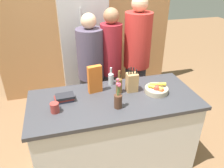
% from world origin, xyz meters
% --- Properties ---
extents(ground_plane, '(14.00, 14.00, 0.00)m').
position_xyz_m(ground_plane, '(0.00, 0.00, 0.00)').
color(ground_plane, brown).
extents(kitchen_island, '(1.81, 0.81, 0.89)m').
position_xyz_m(kitchen_island, '(0.00, 0.00, 0.45)').
color(kitchen_island, silver).
rests_on(kitchen_island, ground_plane).
extents(back_wall_wood, '(3.01, 0.12, 2.60)m').
position_xyz_m(back_wall_wood, '(0.00, 1.83, 1.30)').
color(back_wall_wood, '#AD7A4C').
rests_on(back_wall_wood, ground_plane).
extents(refrigerator, '(0.70, 0.62, 1.98)m').
position_xyz_m(refrigerator, '(-0.11, 1.47, 0.99)').
color(refrigerator, '#B7B7BC').
rests_on(refrigerator, ground_plane).
extents(fruit_bowl, '(0.26, 0.26, 0.10)m').
position_xyz_m(fruit_bowl, '(0.48, -0.01, 0.93)').
color(fruit_bowl, tan).
rests_on(fruit_bowl, kitchen_island).
extents(knife_block, '(0.12, 0.10, 0.29)m').
position_xyz_m(knife_block, '(0.23, 0.11, 1.00)').
color(knife_block, tan).
rests_on(knife_block, kitchen_island).
extents(flower_vase, '(0.08, 0.08, 0.32)m').
position_xyz_m(flower_vase, '(-0.01, -0.17, 0.99)').
color(flower_vase, '#4C2D1E').
rests_on(flower_vase, kitchen_island).
extents(cereal_box, '(0.16, 0.09, 0.31)m').
position_xyz_m(cereal_box, '(-0.17, 0.19, 1.05)').
color(cereal_box, orange).
rests_on(cereal_box, kitchen_island).
extents(coffee_mug, '(0.09, 0.12, 0.10)m').
position_xyz_m(coffee_mug, '(-0.62, -0.09, 0.94)').
color(coffee_mug, '#99332D').
rests_on(coffee_mug, kitchen_island).
extents(book_stack, '(0.21, 0.15, 0.07)m').
position_xyz_m(book_stack, '(-0.51, 0.09, 0.93)').
color(book_stack, '#2D334C').
rests_on(book_stack, kitchen_island).
extents(bottle_oil, '(0.06, 0.06, 0.21)m').
position_xyz_m(bottle_oil, '(0.04, 0.32, 0.98)').
color(bottle_oil, '#B2BCC1').
rests_on(bottle_oil, kitchen_island).
extents(bottle_vinegar, '(0.07, 0.07, 0.27)m').
position_xyz_m(bottle_vinegar, '(0.08, 0.11, 1.00)').
color(bottle_vinegar, brown).
rests_on(bottle_vinegar, kitchen_island).
extents(person_at_sink, '(0.35, 0.35, 1.64)m').
position_xyz_m(person_at_sink, '(-0.12, 0.77, 0.92)').
color(person_at_sink, '#383842').
rests_on(person_at_sink, ground_plane).
extents(person_in_blue, '(0.28, 0.28, 1.69)m').
position_xyz_m(person_in_blue, '(0.17, 0.77, 0.97)').
color(person_in_blue, '#383842').
rests_on(person_in_blue, ground_plane).
extents(person_in_red_tee, '(0.36, 0.36, 1.83)m').
position_xyz_m(person_in_red_tee, '(0.54, 0.77, 1.03)').
color(person_in_red_tee, '#383842').
rests_on(person_in_red_tee, ground_plane).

